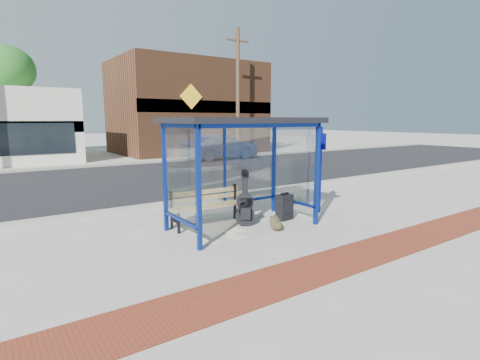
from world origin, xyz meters
TOP-DOWN VIEW (x-y plane):
  - ground at (0.00, 0.00)m, footprint 120.00×120.00m
  - brick_paver_strip at (0.00, -2.60)m, footprint 60.00×1.00m
  - curb_near at (0.00, 2.90)m, footprint 60.00×0.25m
  - street_asphalt at (0.00, 8.00)m, footprint 60.00×10.00m
  - curb_far at (0.00, 13.10)m, footprint 60.00×0.25m
  - far_sidewalk at (0.00, 15.00)m, footprint 60.00×4.00m
  - bus_shelter at (0.00, 0.07)m, footprint 3.30×1.80m
  - storefront_brown at (8.00, 18.49)m, footprint 10.00×7.08m
  - tree_mid at (-3.00, 22.00)m, footprint 3.60×3.60m
  - tree_right at (12.50, 22.00)m, footprint 3.60×3.60m
  - utility_pole_east at (9.00, 13.40)m, footprint 1.60×0.24m
  - bench at (-0.56, 0.61)m, footprint 1.84×0.52m
  - guitar_bag at (0.10, 0.06)m, footprint 0.45×0.30m
  - suitcase at (1.18, -0.04)m, footprint 0.41×0.29m
  - backpack at (0.43, -0.63)m, footprint 0.33×0.31m
  - sign_post at (2.41, 0.01)m, footprint 0.10×0.28m
  - newspaper_a at (-1.10, -0.39)m, footprint 0.35×0.43m
  - newspaper_b at (-0.52, -0.50)m, footprint 0.34×0.40m
  - newspaper_c at (-0.33, -0.10)m, footprint 0.44×0.37m
  - parked_car at (7.09, 12.38)m, footprint 4.58×1.90m
  - fire_hydrant at (10.42, 14.02)m, footprint 0.34×0.22m

SIDE VIEW (x-z plane):
  - ground at x=0.00m, z-range 0.00..0.00m
  - street_asphalt at x=0.00m, z-range 0.00..0.00m
  - newspaper_b at x=-0.52m, z-range 0.00..0.01m
  - newspaper_c at x=-0.33m, z-range 0.00..0.01m
  - newspaper_a at x=-1.10m, z-range 0.00..0.01m
  - far_sidewalk at x=0.00m, z-range 0.00..0.01m
  - brick_paver_strip at x=0.00m, z-range 0.00..0.01m
  - curb_near at x=0.00m, z-range 0.00..0.12m
  - curb_far at x=0.00m, z-range 0.00..0.12m
  - backpack at x=0.43m, z-range -0.01..0.34m
  - suitcase at x=1.18m, z-range -0.03..0.64m
  - fire_hydrant at x=10.42m, z-range 0.03..0.78m
  - guitar_bag at x=0.10m, z-range -0.16..1.04m
  - bench at x=-0.56m, z-range 0.06..0.92m
  - parked_car at x=7.09m, z-range 0.00..1.48m
  - sign_post at x=2.41m, z-range 0.14..2.33m
  - bus_shelter at x=0.00m, z-range 0.86..3.28m
  - storefront_brown at x=8.00m, z-range 0.00..6.40m
  - utility_pole_east at x=9.00m, z-range 0.11..8.11m
  - tree_mid at x=-3.00m, z-range 1.94..8.97m
  - tree_right at x=12.50m, z-range 1.94..8.97m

